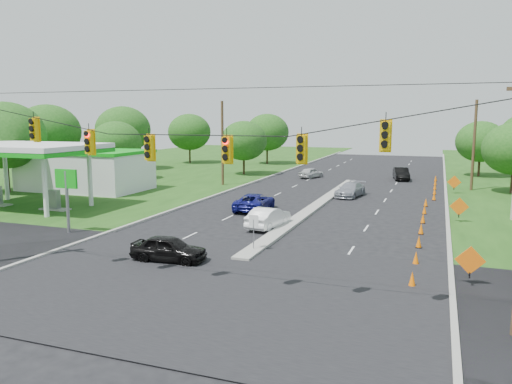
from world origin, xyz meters
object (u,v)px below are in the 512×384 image
at_px(black_sedan, 169,249).
at_px(white_sedan, 268,217).
at_px(gas_station, 76,166).
at_px(blue_pickup, 255,202).

distance_m(black_sedan, white_sedan, 9.46).
relative_size(gas_station, black_sedan, 5.04).
height_order(gas_station, blue_pickup, gas_station).
height_order(black_sedan, blue_pickup, blue_pickup).
xyz_separation_m(gas_station, black_sedan, (20.22, -17.48, -1.91)).
distance_m(white_sedan, blue_pickup, 6.28).
xyz_separation_m(black_sedan, white_sedan, (2.25, 9.19, 0.03)).
bearing_deg(white_sedan, gas_station, -12.95).
bearing_deg(white_sedan, black_sedan, 83.51).
bearing_deg(blue_pickup, gas_station, -9.62).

